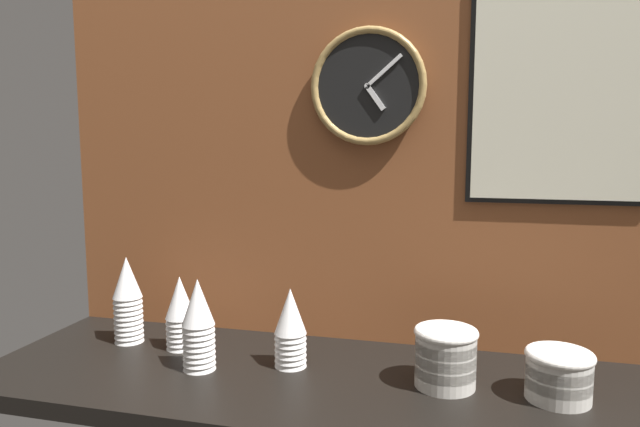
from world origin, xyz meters
TOP-DOWN VIEW (x-y plane):
  - ground_plane at (0.00, 0.00)cm, footprint 160.00×56.00cm
  - wall_tiled_back at (0.00, 26.50)cm, footprint 160.00×3.00cm
  - cup_stack_center_left at (-28.19, -4.11)cm, footprint 7.78×7.78cm
  - cup_stack_far_left at (-55.17, 8.42)cm, footprint 7.78×7.78cm
  - cup_stack_left at (-39.07, 7.38)cm, footprint 7.78×7.78cm
  - cup_stack_center at (-7.70, 3.06)cm, footprint 7.78×7.78cm
  - bowl_stack_far_right at (52.10, -0.41)cm, footprint 14.08×14.08cm
  - bowl_stack_right at (28.81, 0.78)cm, footprint 14.08×14.08cm
  - wall_clock at (6.99, 23.46)cm, footprint 29.92×2.70cm
  - menu_board at (54.16, 24.35)cm, footprint 44.59×1.32cm

SIDE VIEW (x-z plane):
  - ground_plane at x=0.00cm, z-range -4.00..0.00cm
  - bowl_stack_far_right at x=52.10cm, z-range 0.45..11.00cm
  - bowl_stack_right at x=28.81cm, z-range 0.45..13.70cm
  - cup_stack_left at x=-39.07cm, z-range 0.00..19.28cm
  - cup_stack_center at x=-7.70cm, z-range 0.00..19.28cm
  - cup_stack_center_left at x=-28.19cm, z-range 0.00..22.01cm
  - cup_stack_far_left at x=-55.17cm, z-range 0.00..23.38cm
  - wall_tiled_back at x=0.00cm, z-range 0.00..105.00cm
  - menu_board at x=54.16cm, z-range 38.78..95.02cm
  - wall_clock at x=6.99cm, z-range 52.87..82.79cm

